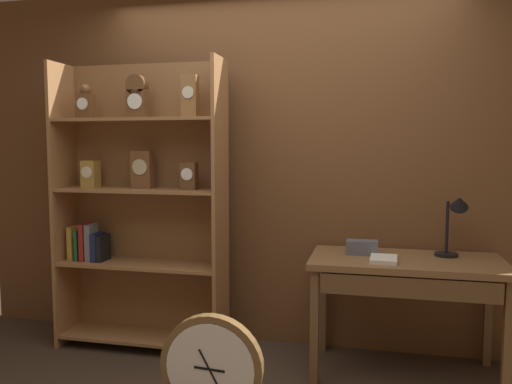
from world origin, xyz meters
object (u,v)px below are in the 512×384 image
object	(u,v)px
desk_lamp	(455,218)
workbench	(406,274)
open_repair_manual	(384,259)
round_clock_large	(212,369)
bookshelf	(139,205)
toolbox_small	(362,247)

from	to	relation	value
desk_lamp	workbench	bearing A→B (deg)	-157.41
open_repair_manual	round_clock_large	size ratio (longest dim) A/B	0.37
bookshelf	desk_lamp	bearing A→B (deg)	1.34
workbench	toolbox_small	distance (m)	0.32
round_clock_large	toolbox_small	bearing A→B (deg)	51.19
workbench	open_repair_manual	xyz separation A→B (m)	(-0.14, -0.08, 0.11)
bookshelf	toolbox_small	size ratio (longest dim) A/B	10.11
desk_lamp	toolbox_small	xyz separation A→B (m)	(-0.57, -0.04, -0.20)
toolbox_small	round_clock_large	distance (m)	1.27
bookshelf	round_clock_large	bearing A→B (deg)	-47.14
workbench	desk_lamp	distance (m)	0.47
open_repair_manual	desk_lamp	bearing A→B (deg)	27.93
toolbox_small	open_repair_manual	xyz separation A→B (m)	(0.14, -0.17, -0.03)
toolbox_small	round_clock_large	world-z (taller)	toolbox_small
toolbox_small	round_clock_large	xyz separation A→B (m)	(-0.73, -0.91, -0.49)
bookshelf	desk_lamp	size ratio (longest dim) A/B	4.82
open_repair_manual	toolbox_small	bearing A→B (deg)	131.23
workbench	open_repair_manual	distance (m)	0.20
workbench	round_clock_large	size ratio (longest dim) A/B	2.01
bookshelf	workbench	distance (m)	1.88
bookshelf	toolbox_small	xyz separation A→B (m)	(1.56, 0.01, -0.24)
open_repair_manual	bookshelf	bearing A→B (deg)	177.26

